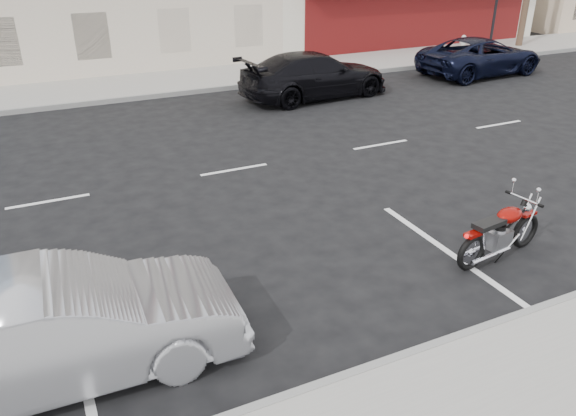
# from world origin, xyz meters

# --- Properties ---
(ground) EXTENTS (120.00, 120.00, 0.00)m
(ground) POSITION_xyz_m (0.00, 0.00, 0.00)
(ground) COLOR black
(ground) RESTS_ON ground
(sidewalk_far) EXTENTS (80.00, 3.40, 0.15)m
(sidewalk_far) POSITION_xyz_m (-5.00, 8.70, 0.07)
(sidewalk_far) COLOR gray
(sidewalk_far) RESTS_ON ground
(curb_far) EXTENTS (80.00, 0.12, 0.16)m
(curb_far) POSITION_xyz_m (-5.00, 7.00, 0.08)
(curb_far) COLOR gray
(curb_far) RESTS_ON ground
(fire_hydrant) EXTENTS (0.20, 0.20, 0.72)m
(fire_hydrant) POSITION_xyz_m (12.00, 8.50, 0.53)
(fire_hydrant) COLOR beige
(fire_hydrant) RESTS_ON sidewalk_far
(motorcycle) EXTENTS (1.96, 0.66, 0.99)m
(motorcycle) POSITION_xyz_m (1.30, -5.44, 0.45)
(motorcycle) COLOR black
(motorcycle) RESTS_ON ground
(sedan_silver) EXTENTS (4.33, 1.62, 1.41)m
(sedan_silver) POSITION_xyz_m (-6.14, -5.42, 0.71)
(sedan_silver) COLOR #9A9BA1
(sedan_silver) RESTS_ON ground
(suv_far) EXTENTS (5.17, 2.66, 1.39)m
(suv_far) POSITION_xyz_m (9.92, 5.16, 0.70)
(suv_far) COLOR black
(suv_far) RESTS_ON ground
(car_far) EXTENTS (5.22, 2.47, 1.47)m
(car_far) POSITION_xyz_m (2.64, 4.88, 0.74)
(car_far) COLOR black
(car_far) RESTS_ON ground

